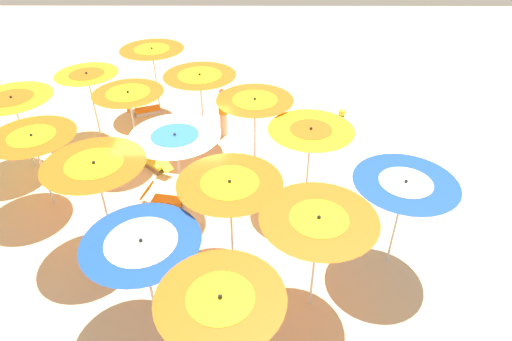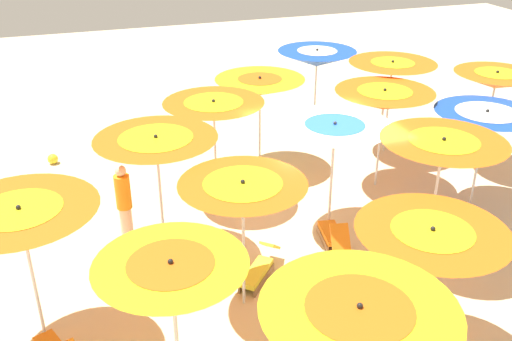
# 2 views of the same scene
# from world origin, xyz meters

# --- Properties ---
(ground) EXTENTS (39.75, 39.75, 0.04)m
(ground) POSITION_xyz_m (0.00, 0.00, -0.02)
(ground) COLOR beige
(beach_umbrella_0) EXTENTS (2.22, 2.22, 2.37)m
(beach_umbrella_0) POSITION_xyz_m (-1.80, -4.84, 2.14)
(beach_umbrella_0) COLOR silver
(beach_umbrella_0) RESTS_ON ground
(beach_umbrella_1) EXTENTS (2.15, 2.15, 2.22)m
(beach_umbrella_1) POSITION_xyz_m (0.01, -3.56, 1.96)
(beach_umbrella_1) COLOR silver
(beach_umbrella_1) RESTS_ON ground
(beach_umbrella_2) EXTENTS (2.21, 2.21, 2.49)m
(beach_umbrella_2) POSITION_xyz_m (1.60, -1.48, 2.25)
(beach_umbrella_2) COLOR silver
(beach_umbrella_2) RESTS_ON ground
(beach_umbrella_3) EXTENTS (2.15, 2.15, 2.25)m
(beach_umbrella_3) POSITION_xyz_m (3.68, -0.06, 2.00)
(beach_umbrella_3) COLOR silver
(beach_umbrella_3) RESTS_ON ground
(beach_umbrella_4) EXTENTS (1.98, 1.98, 2.50)m
(beach_umbrella_4) POSITION_xyz_m (5.12, 1.46, 2.26)
(beach_umbrella_4) COLOR silver
(beach_umbrella_4) RESTS_ON ground
(beach_umbrella_5) EXTENTS (1.94, 1.94, 2.33)m
(beach_umbrella_5) POSITION_xyz_m (-3.57, -3.32, 2.11)
(beach_umbrella_5) COLOR silver
(beach_umbrella_5) RESTS_ON ground
(beach_umbrella_6) EXTENTS (2.02, 2.02, 2.37)m
(beach_umbrella_6) POSITION_xyz_m (-2.13, -1.68, 2.15)
(beach_umbrella_6) COLOR silver
(beach_umbrella_6) RESTS_ON ground
(beach_umbrella_7) EXTENTS (2.20, 2.20, 2.39)m
(beach_umbrella_7) POSITION_xyz_m (0.24, 0.02, 2.13)
(beach_umbrella_7) COLOR silver
(beach_umbrella_7) RESTS_ON ground
(beach_umbrella_8) EXTENTS (2.20, 2.20, 2.39)m
(beach_umbrella_8) POSITION_xyz_m (2.13, 1.44, 2.13)
(beach_umbrella_8) COLOR silver
(beach_umbrella_8) RESTS_ON ground
(beach_umbrella_9) EXTENTS (2.19, 2.19, 2.47)m
(beach_umbrella_9) POSITION_xyz_m (3.31, 3.12, 2.26)
(beach_umbrella_9) COLOR silver
(beach_umbrella_9) RESTS_ON ground
(beach_umbrella_10) EXTENTS (2.19, 2.19, 2.48)m
(beach_umbrella_10) POSITION_xyz_m (-5.34, -1.62, 2.26)
(beach_umbrella_10) COLOR silver
(beach_umbrella_10) RESTS_ON ground
(beach_umbrella_11) EXTENTS (2.20, 2.20, 2.48)m
(beach_umbrella_11) POSITION_xyz_m (-3.12, 0.26, 2.24)
(beach_umbrella_11) COLOR silver
(beach_umbrella_11) RESTS_ON ground
(beach_umbrella_12) EXTENTS (2.14, 2.14, 2.40)m
(beach_umbrella_12) POSITION_xyz_m (-1.63, 1.92, 2.16)
(beach_umbrella_12) COLOR silver
(beach_umbrella_12) RESTS_ON ground
(beach_umbrella_13) EXTENTS (2.15, 2.15, 2.34)m
(beach_umbrella_13) POSITION_xyz_m (-0.13, 3.32, 2.08)
(beach_umbrella_13) COLOR silver
(beach_umbrella_13) RESTS_ON ground
(beach_umbrella_14) EXTENTS (2.16, 2.16, 2.39)m
(beach_umbrella_14) POSITION_xyz_m (2.11, 5.03, 2.12)
(beach_umbrella_14) COLOR silver
(beach_umbrella_14) RESTS_ON ground
(lounger_0) EXTENTS (1.08, 1.16, 0.54)m
(lounger_0) POSITION_xyz_m (-1.67, -1.11, 0.19)
(lounger_0) COLOR olive
(lounger_0) RESTS_ON ground
(lounger_1) EXTENTS (0.55, 1.18, 0.67)m
(lounger_1) POSITION_xyz_m (0.07, -0.53, 0.22)
(lounger_1) COLOR olive
(lounger_1) RESTS_ON ground
(lounger_2) EXTENTS (0.75, 1.21, 0.69)m
(lounger_2) POSITION_xyz_m (-5.17, -2.15, 0.21)
(lounger_2) COLOR silver
(lounger_2) RESTS_ON ground
(beachgoer_0) EXTENTS (0.30, 0.30, 1.69)m
(beachgoer_0) POSITION_xyz_m (-3.75, 0.85, 0.88)
(beachgoer_0) COLOR beige
(beachgoer_0) RESTS_ON ground
(beach_ball) EXTENTS (0.26, 0.26, 0.26)m
(beach_ball) POSITION_xyz_m (-5.09, 5.09, 0.13)
(beach_ball) COLOR yellow
(beach_ball) RESTS_ON ground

